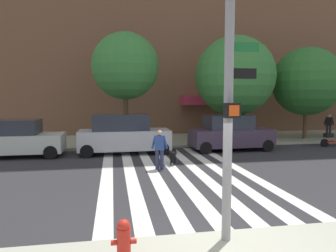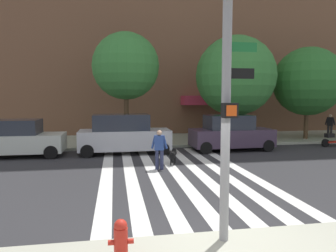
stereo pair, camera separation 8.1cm
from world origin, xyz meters
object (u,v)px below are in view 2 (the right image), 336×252
parked_car_near_curb (17,139)px  parked_car_behind_first (124,135)px  street_tree_middle (236,76)px  pedestrian_dog_walker (159,147)px  parked_car_third_in_line (231,133)px  parked_scooter (333,139)px  dog_on_leash (173,154)px  street_tree_nearest (126,66)px  pedestrian_bystander (330,124)px  traffic_light_pole (228,69)px  street_tree_further (308,82)px  fire_hydrant (121,241)px

parked_car_near_curb → parked_car_behind_first: (5.33, -0.00, 0.11)m
parked_car_near_curb → street_tree_middle: street_tree_middle is taller
pedestrian_dog_walker → parked_car_third_in_line: bearing=40.5°
parked_scooter → dog_on_leash: 10.99m
street_tree_nearest → street_tree_middle: street_tree_nearest is taller
parked_car_near_curb → street_tree_nearest: (5.58, 2.68, 3.95)m
pedestrian_bystander → dog_on_leash: bearing=-153.7°
traffic_light_pole → parked_car_near_curb: 13.19m
parked_car_third_in_line → street_tree_nearest: 7.41m
parked_scooter → street_tree_further: size_ratio=0.26×
parked_car_behind_first → parked_car_third_in_line: 5.95m
parked_car_third_in_line → pedestrian_dog_walker: bearing=-139.5°
street_tree_middle → dog_on_leash: bearing=-132.8°
street_tree_middle → dog_on_leash: street_tree_middle is taller
street_tree_middle → pedestrian_dog_walker: size_ratio=4.11×
traffic_light_pole → parked_car_third_in_line: bearing=68.4°
parked_scooter → street_tree_nearest: bearing=168.6°
traffic_light_pole → parked_car_third_in_line: 11.98m
pedestrian_dog_walker → street_tree_nearest: bearing=99.3°
parked_car_near_curb → parked_scooter: (17.94, 0.19, -0.43)m
parked_car_near_curb → pedestrian_bystander: size_ratio=2.73×
dog_on_leash → street_tree_nearest: bearing=108.0°
fire_hydrant → parked_car_near_curb: size_ratio=0.17×
street_tree_nearest → pedestrian_dog_walker: 7.78m
parked_car_near_curb → dog_on_leash: 8.02m
street_tree_nearest → dog_on_leash: 7.42m
street_tree_middle → pedestrian_dog_walker: street_tree_middle is taller
street_tree_middle → pedestrian_dog_walker: (-5.86, -6.46, -3.42)m
traffic_light_pole → parked_scooter: traffic_light_pole is taller
parked_car_near_curb → parked_car_behind_first: 5.33m
fire_hydrant → parked_car_near_curb: 12.37m
parked_car_behind_first → street_tree_nearest: (0.25, 2.68, 3.84)m
traffic_light_pole → parked_car_third_in_line: (4.31, 10.88, -2.57)m
parked_scooter → dog_on_leash: parked_scooter is taller
traffic_light_pole → dog_on_leash: size_ratio=5.14×
street_tree_further → parked_car_third_in_line: bearing=-157.0°
street_tree_middle → street_tree_further: 5.26m
parked_scooter → pedestrian_bystander: (2.00, 2.97, 0.60)m
traffic_light_pole → fire_hydrant: traffic_light_pole is taller
parked_car_behind_first → pedestrian_dog_walker: (1.33, -3.95, -0.09)m
dog_on_leash → pedestrian_bystander: 13.96m
parked_car_third_in_line → fire_hydrant: bearing=-119.3°
street_tree_middle → dog_on_leash: 8.46m
street_tree_further → pedestrian_dog_walker: size_ratio=3.78×
pedestrian_dog_walker → street_tree_further: bearing=31.1°
parked_car_near_curb → parked_car_third_in_line: bearing=-0.0°
fire_hydrant → parked_scooter: size_ratio=0.47×
dog_on_leash → fire_hydrant: bearing=-106.7°
parked_car_behind_first → pedestrian_dog_walker: bearing=-71.4°
fire_hydrant → street_tree_middle: 16.25m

